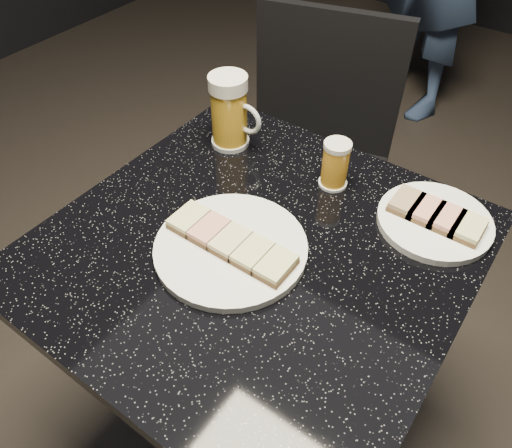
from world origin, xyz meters
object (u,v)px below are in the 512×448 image
object	(u,v)px
plate_small	(434,221)
beer_mug	(230,112)
beer_tumbler	(335,164)
chair	(311,155)
plate_large	(231,248)
table	(256,323)

from	to	relation	value
plate_small	beer_mug	bearing A→B (deg)	-177.67
beer_tumbler	chair	world-z (taller)	chair
plate_large	table	size ratio (longest dim) A/B	0.35
plate_small	plate_large	bearing A→B (deg)	-134.20
plate_small	chair	distance (m)	0.62
chair	table	bearing A→B (deg)	-69.66
table	chair	xyz separation A→B (m)	(-0.21, 0.57, -0.01)
table	beer_mug	bearing A→B (deg)	135.90
plate_large	table	bearing A→B (deg)	54.59
plate_small	table	xyz separation A→B (m)	(-0.23, -0.23, -0.25)
plate_small	beer_mug	xyz separation A→B (m)	(-0.45, -0.02, 0.07)
beer_mug	plate_small	bearing A→B (deg)	2.33
beer_mug	beer_tumbler	bearing A→B (deg)	2.14
beer_mug	chair	size ratio (longest dim) A/B	0.18
plate_large	chair	xyz separation A→B (m)	(-0.19, 0.61, -0.26)
chair	plate_large	bearing A→B (deg)	-73.07
table	chair	distance (m)	0.61
plate_large	table	xyz separation A→B (m)	(0.03, 0.04, -0.25)
plate_small	beer_tumbler	size ratio (longest dim) A/B	2.10
plate_large	chair	world-z (taller)	chair
plate_large	table	world-z (taller)	plate_large
plate_large	plate_small	bearing A→B (deg)	45.80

